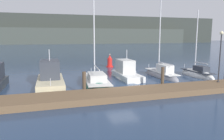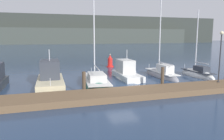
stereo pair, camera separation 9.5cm
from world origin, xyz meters
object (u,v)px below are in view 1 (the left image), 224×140
dock_lamppost (221,49)px  motorboat_berth_2 (50,81)px  motorboat_berth_4 (126,75)px  sailboat_berth_5 (161,75)px  sailboat_berth_6 (197,75)px  sailboat_berth_3 (96,83)px  channel_buoy (110,62)px

dock_lamppost → motorboat_berth_2: bearing=161.4°
motorboat_berth_4 → dock_lamppost: (6.24, -6.37, 3.03)m
sailboat_berth_5 → sailboat_berth_6: bearing=-15.3°
sailboat_berth_3 → channel_buoy: size_ratio=5.11×
motorboat_berth_2 → sailboat_berth_6: 16.06m
motorboat_berth_2 → dock_lamppost: size_ratio=1.55×
sailboat_berth_3 → channel_buoy: 11.82m
motorboat_berth_2 → motorboat_berth_4: motorboat_berth_2 is taller
dock_lamppost → motorboat_berth_4: bearing=134.4°
motorboat_berth_4 → sailboat_berth_5: size_ratio=0.55×
motorboat_berth_2 → channel_buoy: size_ratio=3.55×
motorboat_berth_2 → dock_lamppost: dock_lamppost is taller
dock_lamppost → channel_buoy: bearing=109.6°
sailboat_berth_5 → motorboat_berth_2: bearing=-173.4°
sailboat_berth_3 → sailboat_berth_5: 8.17m
motorboat_berth_2 → sailboat_berth_5: size_ratio=0.63×
channel_buoy → dock_lamppost: 16.44m
sailboat_berth_6 → dock_lamppost: bearing=-110.1°
channel_buoy → sailboat_berth_6: bearing=-54.4°
motorboat_berth_2 → motorboat_berth_4: size_ratio=1.15×
sailboat_berth_5 → sailboat_berth_6: size_ratio=1.33×
sailboat_berth_3 → dock_lamppost: sailboat_berth_3 is taller
sailboat_berth_6 → dock_lamppost: (-1.86, -5.09, 3.29)m
dock_lamppost → sailboat_berth_6: bearing=69.9°
motorboat_berth_4 → sailboat_berth_6: size_ratio=0.73×
dock_lamppost → sailboat_berth_5: bearing=108.9°
motorboat_berth_2 → sailboat_berth_3: (4.10, -0.35, -0.35)m
sailboat_berth_5 → sailboat_berth_6: sailboat_berth_5 is taller
motorboat_berth_4 → dock_lamppost: 9.42m
sailboat_berth_5 → dock_lamppost: (2.12, -6.18, 3.24)m
channel_buoy → dock_lamppost: dock_lamppost is taller
sailboat_berth_5 → sailboat_berth_3: bearing=-167.7°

